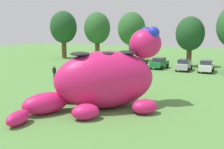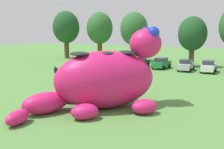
{
  "view_description": "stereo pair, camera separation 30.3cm",
  "coord_description": "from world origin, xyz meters",
  "px_view_note": "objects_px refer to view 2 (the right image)",
  "views": [
    {
      "loc": [
        11.65,
        -15.5,
        5.85
      ],
      "look_at": [
        1.5,
        2.35,
        2.43
      ],
      "focal_mm": 42.36,
      "sensor_mm": 36.0,
      "label": 1
    },
    {
      "loc": [
        11.92,
        -15.35,
        5.85
      ],
      "look_at": [
        1.5,
        2.35,
        2.43
      ],
      "focal_mm": 42.36,
      "sensor_mm": 36.0,
      "label": 2
    }
  ],
  "objects_px": {
    "spectator_wandering": "(98,78)",
    "car_silver": "(186,65)",
    "car_black": "(140,62)",
    "spectator_far_side": "(139,73)",
    "spectator_near_inflatable": "(56,73)",
    "car_green": "(161,63)",
    "spectator_mid_field": "(93,63)",
    "car_white": "(209,66)",
    "spectator_by_cars": "(134,80)",
    "car_red": "(118,61)",
    "giant_inflatable_creature": "(105,79)"
  },
  "relations": [
    {
      "from": "car_silver",
      "to": "car_white",
      "type": "height_order",
      "value": "same"
    },
    {
      "from": "car_red",
      "to": "spectator_mid_field",
      "type": "bearing_deg",
      "value": -110.33
    },
    {
      "from": "car_green",
      "to": "car_white",
      "type": "distance_m",
      "value": 7.05
    },
    {
      "from": "spectator_mid_field",
      "to": "spectator_wandering",
      "type": "bearing_deg",
      "value": -53.22
    },
    {
      "from": "spectator_mid_field",
      "to": "giant_inflatable_creature",
      "type": "bearing_deg",
      "value": -53.05
    },
    {
      "from": "car_white",
      "to": "spectator_wandering",
      "type": "relative_size",
      "value": 2.47
    },
    {
      "from": "car_silver",
      "to": "spectator_wandering",
      "type": "relative_size",
      "value": 2.46
    },
    {
      "from": "car_green",
      "to": "car_white",
      "type": "relative_size",
      "value": 0.98
    },
    {
      "from": "giant_inflatable_creature",
      "to": "spectator_by_cars",
      "type": "height_order",
      "value": "giant_inflatable_creature"
    },
    {
      "from": "spectator_wandering",
      "to": "spectator_far_side",
      "type": "xyz_separation_m",
      "value": [
        2.28,
        5.51,
        0.0
      ]
    },
    {
      "from": "spectator_mid_field",
      "to": "spectator_wandering",
      "type": "relative_size",
      "value": 1.0
    },
    {
      "from": "car_red",
      "to": "car_white",
      "type": "bearing_deg",
      "value": 1.82
    },
    {
      "from": "giant_inflatable_creature",
      "to": "car_green",
      "type": "bearing_deg",
      "value": 99.2
    },
    {
      "from": "car_black",
      "to": "spectator_wandering",
      "type": "relative_size",
      "value": 2.41
    },
    {
      "from": "car_white",
      "to": "spectator_mid_field",
      "type": "xyz_separation_m",
      "value": [
        -16.17,
        -5.17,
        -0.01
      ]
    },
    {
      "from": "car_green",
      "to": "spectator_mid_field",
      "type": "relative_size",
      "value": 2.42
    },
    {
      "from": "spectator_wandering",
      "to": "car_silver",
      "type": "bearing_deg",
      "value": 71.58
    },
    {
      "from": "spectator_far_side",
      "to": "car_black",
      "type": "bearing_deg",
      "value": 114.19
    },
    {
      "from": "car_silver",
      "to": "car_white",
      "type": "bearing_deg",
      "value": 2.83
    },
    {
      "from": "car_silver",
      "to": "spectator_mid_field",
      "type": "relative_size",
      "value": 2.46
    },
    {
      "from": "car_black",
      "to": "spectator_wandering",
      "type": "height_order",
      "value": "car_black"
    },
    {
      "from": "spectator_near_inflatable",
      "to": "car_red",
      "type": "bearing_deg",
      "value": 89.56
    },
    {
      "from": "car_red",
      "to": "spectator_wandering",
      "type": "distance_m",
      "value": 16.4
    },
    {
      "from": "car_white",
      "to": "spectator_mid_field",
      "type": "distance_m",
      "value": 16.97
    },
    {
      "from": "car_silver",
      "to": "car_green",
      "type": "bearing_deg",
      "value": 174.58
    },
    {
      "from": "car_red",
      "to": "spectator_mid_field",
      "type": "relative_size",
      "value": 2.42
    },
    {
      "from": "car_silver",
      "to": "spectator_wandering",
      "type": "bearing_deg",
      "value": -108.42
    },
    {
      "from": "car_red",
      "to": "spectator_by_cars",
      "type": "height_order",
      "value": "car_red"
    },
    {
      "from": "spectator_near_inflatable",
      "to": "spectator_mid_field",
      "type": "xyz_separation_m",
      "value": [
        -1.63,
        10.25,
        0.0
      ]
    },
    {
      "from": "spectator_by_cars",
      "to": "spectator_wandering",
      "type": "distance_m",
      "value": 3.79
    },
    {
      "from": "spectator_by_cars",
      "to": "spectator_far_side",
      "type": "bearing_deg",
      "value": 106.91
    },
    {
      "from": "car_green",
      "to": "spectator_mid_field",
      "type": "bearing_deg",
      "value": -149.42
    },
    {
      "from": "spectator_mid_field",
      "to": "spectator_wandering",
      "type": "height_order",
      "value": "same"
    },
    {
      "from": "spectator_near_inflatable",
      "to": "spectator_wandering",
      "type": "bearing_deg",
      "value": -2.38
    },
    {
      "from": "car_black",
      "to": "spectator_far_side",
      "type": "distance_m",
      "value": 10.85
    },
    {
      "from": "spectator_near_inflatable",
      "to": "spectator_mid_field",
      "type": "bearing_deg",
      "value": 99.03
    },
    {
      "from": "car_red",
      "to": "car_silver",
      "type": "xyz_separation_m",
      "value": [
        11.28,
        0.3,
        0.0
      ]
    },
    {
      "from": "car_white",
      "to": "spectator_mid_field",
      "type": "bearing_deg",
      "value": -162.27
    },
    {
      "from": "giant_inflatable_creature",
      "to": "car_green",
      "type": "relative_size",
      "value": 2.76
    },
    {
      "from": "car_red",
      "to": "spectator_far_side",
      "type": "height_order",
      "value": "car_red"
    },
    {
      "from": "spectator_mid_field",
      "to": "spectator_by_cars",
      "type": "xyz_separation_m",
      "value": [
        11.48,
        -9.4,
        0.0
      ]
    },
    {
      "from": "car_white",
      "to": "spectator_by_cars",
      "type": "height_order",
      "value": "car_white"
    },
    {
      "from": "spectator_by_cars",
      "to": "car_green",
      "type": "bearing_deg",
      "value": 99.08
    },
    {
      "from": "spectator_far_side",
      "to": "car_white",
      "type": "bearing_deg",
      "value": 59.37
    },
    {
      "from": "car_silver",
      "to": "spectator_near_inflatable",
      "type": "relative_size",
      "value": 2.46
    },
    {
      "from": "car_silver",
      "to": "spectator_near_inflatable",
      "type": "bearing_deg",
      "value": -126.75
    },
    {
      "from": "car_green",
      "to": "spectator_mid_field",
      "type": "height_order",
      "value": "car_green"
    },
    {
      "from": "spectator_near_inflatable",
      "to": "spectator_by_cars",
      "type": "distance_m",
      "value": 9.88
    },
    {
      "from": "spectator_mid_field",
      "to": "spectator_by_cars",
      "type": "relative_size",
      "value": 1.0
    },
    {
      "from": "car_silver",
      "to": "spectator_wandering",
      "type": "height_order",
      "value": "car_silver"
    }
  ]
}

